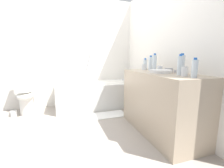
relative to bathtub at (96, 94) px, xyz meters
name	(u,v)px	position (x,y,z in m)	size (l,w,h in m)	color
ground_plane	(81,127)	(-0.45, -0.88, -0.28)	(3.70, 3.70, 0.00)	#9E9389
wall_back_tiled	(72,53)	(-0.45, 0.39, 0.87)	(3.10, 0.10, 2.31)	white
wall_right_mirror	(162,52)	(0.95, -0.88, 0.87)	(0.10, 2.83, 2.31)	white
bathtub	(96,94)	(0.00, 0.00, 0.00)	(1.64, 0.68, 1.30)	silver
toilet	(26,94)	(-1.35, 0.03, 0.09)	(0.40, 0.50, 0.72)	white
vanity_counter	(160,103)	(0.62, -1.38, 0.15)	(0.56, 1.31, 0.86)	tan
sink_basin	(161,71)	(0.58, -1.40, 0.60)	(0.29, 0.29, 0.04)	white
sink_faucet	(171,70)	(0.75, -1.40, 0.61)	(0.13, 0.15, 0.06)	#B8B8BD
water_bottle_0	(151,63)	(0.66, -1.02, 0.68)	(0.06, 0.06, 0.23)	silver
water_bottle_1	(182,65)	(0.69, -1.65, 0.69)	(0.07, 0.07, 0.25)	silver
water_bottle_2	(195,68)	(0.62, -1.91, 0.67)	(0.06, 0.06, 0.20)	silver
water_bottle_3	(180,65)	(0.63, -1.69, 0.69)	(0.06, 0.06, 0.24)	silver
water_bottle_4	(155,63)	(0.66, -1.13, 0.70)	(0.06, 0.06, 0.26)	silver
water_bottle_5	(145,64)	(0.66, -0.85, 0.66)	(0.06, 0.06, 0.19)	silver
drinking_glass_0	(185,71)	(0.62, -1.78, 0.63)	(0.07, 0.07, 0.10)	white
drinking_glass_1	(160,69)	(0.69, -1.23, 0.62)	(0.08, 0.08, 0.08)	white
drinking_glass_2	(144,67)	(0.60, -0.93, 0.62)	(0.07, 0.07, 0.09)	white
bath_mat	(109,115)	(0.11, -0.55, -0.28)	(0.62, 0.34, 0.01)	white
toilet_paper_roll	(14,114)	(-1.55, -0.09, -0.23)	(0.11, 0.11, 0.10)	white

